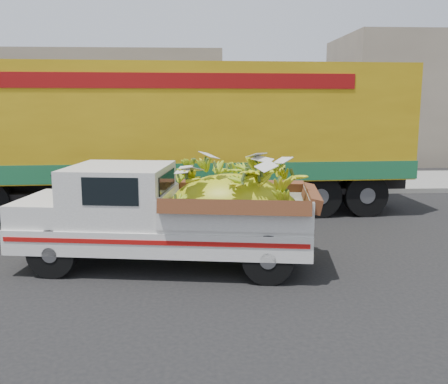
{
  "coord_description": "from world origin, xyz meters",
  "views": [
    {
      "loc": [
        -0.08,
        -8.91,
        2.84
      ],
      "look_at": [
        0.42,
        0.07,
        1.23
      ],
      "focal_mm": 40.0,
      "sensor_mm": 36.0,
      "label": 1
    }
  ],
  "objects": [
    {
      "name": "semi_trailer",
      "position": [
        -0.52,
        4.07,
        2.12
      ],
      "size": [
        12.03,
        3.05,
        3.8
      ],
      "rotation": [
        0.0,
        0.0,
        0.05
      ],
      "color": "black",
      "rests_on": "ground"
    },
    {
      "name": "pickup_truck",
      "position": [
        -0.25,
        -0.4,
        0.95
      ],
      "size": [
        5.26,
        2.55,
        1.77
      ],
      "rotation": [
        0.0,
        0.0,
        -0.14
      ],
      "color": "black",
      "rests_on": "ground"
    },
    {
      "name": "ground",
      "position": [
        0.0,
        0.0,
        0.0
      ],
      "size": [
        100.0,
        100.0,
        0.0
      ],
      "primitive_type": "plane",
      "color": "black",
      "rests_on": "ground"
    },
    {
      "name": "sidewalk",
      "position": [
        0.0,
        8.62,
        0.07
      ],
      "size": [
        60.0,
        4.0,
        0.14
      ],
      "primitive_type": "cube",
      "color": "gray",
      "rests_on": "ground"
    },
    {
      "name": "curb",
      "position": [
        0.0,
        6.52,
        0.07
      ],
      "size": [
        60.0,
        0.25,
        0.15
      ],
      "primitive_type": "cube",
      "color": "gray",
      "rests_on": "ground"
    },
    {
      "name": "building_left",
      "position": [
        -8.0,
        14.52,
        2.5
      ],
      "size": [
        18.0,
        6.0,
        5.0
      ],
      "primitive_type": "cube",
      "color": "gray",
      "rests_on": "ground"
    }
  ]
}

